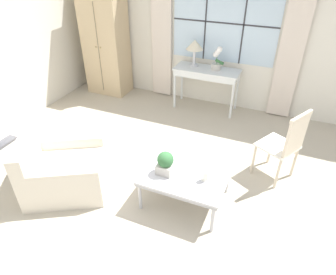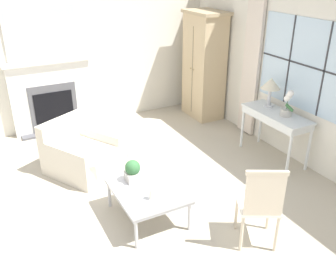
# 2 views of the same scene
# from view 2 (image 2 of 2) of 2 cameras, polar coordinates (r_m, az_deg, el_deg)

# --- Properties ---
(ground_plane) EXTENTS (14.00, 14.00, 0.00)m
(ground_plane) POSITION_cam_2_polar(r_m,az_deg,el_deg) (5.00, -7.45, -10.66)
(ground_plane) COLOR #B2A893
(wall_back_windowed) EXTENTS (7.20, 0.14, 2.80)m
(wall_back_windowed) POSITION_cam_2_polar(r_m,az_deg,el_deg) (5.96, 20.31, 8.95)
(wall_back_windowed) COLOR silver
(wall_back_windowed) RESTS_ON ground_plane
(wall_left) EXTENTS (0.06, 7.20, 2.80)m
(wall_left) POSITION_cam_2_polar(r_m,az_deg,el_deg) (7.28, -12.21, 12.86)
(wall_left) COLOR silver
(wall_left) RESTS_ON ground_plane
(fireplace) EXTENTS (0.34, 1.51, 2.26)m
(fireplace) POSITION_cam_2_polar(r_m,az_deg,el_deg) (7.17, -17.42, 6.79)
(fireplace) COLOR #515156
(fireplace) RESTS_ON ground_plane
(armoire) EXTENTS (0.89, 0.59, 2.07)m
(armoire) POSITION_cam_2_polar(r_m,az_deg,el_deg) (7.51, 5.51, 10.87)
(armoire) COLOR tan
(armoire) RESTS_ON ground_plane
(console_table) EXTENTS (1.17, 0.47, 0.78)m
(console_table) POSITION_cam_2_polar(r_m,az_deg,el_deg) (6.07, 16.15, 2.83)
(console_table) COLOR silver
(console_table) RESTS_ON ground_plane
(table_lamp) EXTENTS (0.31, 0.31, 0.47)m
(table_lamp) POSITION_cam_2_polar(r_m,az_deg,el_deg) (6.15, 15.40, 7.77)
(table_lamp) COLOR silver
(table_lamp) RESTS_ON console_table
(potted_orchid) EXTENTS (0.22, 0.18, 0.42)m
(potted_orchid) POSITION_cam_2_polar(r_m,az_deg,el_deg) (5.90, 17.73, 4.71)
(potted_orchid) COLOR #BCB7AD
(potted_orchid) RESTS_ON console_table
(armchair_upholstered) EXTENTS (1.27, 1.26, 0.78)m
(armchair_upholstered) POSITION_cam_2_polar(r_m,az_deg,el_deg) (5.81, -12.85, -2.50)
(armchair_upholstered) COLOR beige
(armchair_upholstered) RESTS_ON ground_plane
(side_chair_wooden) EXTENTS (0.60, 0.60, 1.03)m
(side_chair_wooden) POSITION_cam_2_polar(r_m,az_deg,el_deg) (4.18, 13.96, -9.52)
(side_chair_wooden) COLOR white
(side_chair_wooden) RESTS_ON ground_plane
(coffee_table) EXTENTS (0.99, 0.78, 0.44)m
(coffee_table) POSITION_cam_2_polar(r_m,az_deg,el_deg) (4.59, -3.20, -8.08)
(coffee_table) COLOR #BCBCC1
(coffee_table) RESTS_ON ground_plane
(potted_plant_small) EXTENTS (0.19, 0.19, 0.28)m
(potted_plant_small) POSITION_cam_2_polar(r_m,az_deg,el_deg) (4.64, -5.38, -5.08)
(potted_plant_small) COLOR #BCB7AD
(potted_plant_small) RESTS_ON coffee_table
(pillar_candle) EXTENTS (0.10, 0.10, 0.15)m
(pillar_candle) POSITION_cam_2_polar(r_m,az_deg,el_deg) (4.32, -2.44, -8.69)
(pillar_candle) COLOR silver
(pillar_candle) RESTS_ON coffee_table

